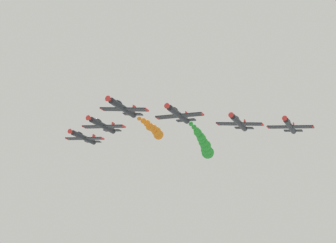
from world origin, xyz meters
name	(u,v)px	position (x,y,z in m)	size (l,w,h in m)	color
airplane_lead	(123,108)	(3.77, 12.34, 126.05)	(9.52, 10.35, 2.71)	#23282D
smoke_trail_lead	(154,130)	(3.92, -1.89, 125.66)	(2.26, 11.59, 2.29)	orange
airplane_left_inner	(178,114)	(-4.11, 4.81, 126.05)	(9.57, 10.35, 2.34)	#23282D
smoke_trail_left_inner	(204,145)	(-3.10, -13.32, 124.45)	(3.55, 16.88, 4.24)	green
airplane_right_inner	(102,125)	(12.83, 3.85, 126.13)	(9.55, 10.35, 2.50)	#23282D
airplane_left_outer	(239,123)	(-13.22, -4.84, 126.06)	(9.53, 10.35, 2.64)	#23282D
airplane_right_outer	(83,137)	(22.50, -4.56, 126.75)	(9.55, 10.35, 2.49)	#23282D
airplane_trailing	(290,126)	(-21.98, -12.23, 126.47)	(9.55, 10.35, 2.54)	#23282D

